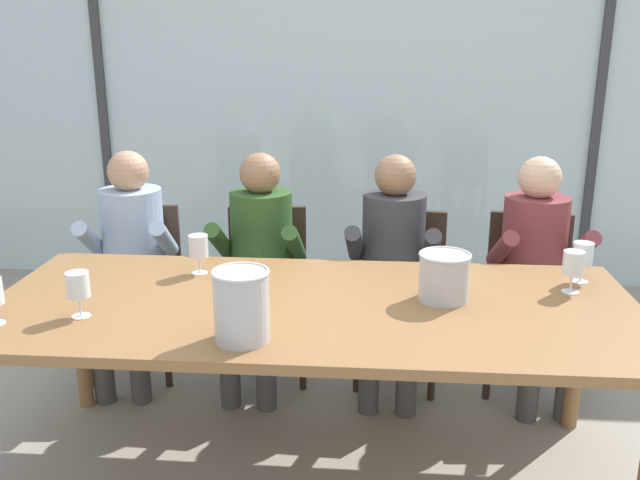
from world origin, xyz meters
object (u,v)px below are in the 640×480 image
at_px(chair_center, 403,282).
at_px(ice_bucket_primary, 241,305).
at_px(chair_right_of_center, 528,286).
at_px(person_maroon_top, 537,262).
at_px(person_charcoal_jacket, 393,258).
at_px(ice_bucket_secondary, 444,276).
at_px(wine_glass_spare_empty, 583,256).
at_px(wine_glass_center_pour, 78,287).
at_px(person_olive_shirt, 259,255).
at_px(wine_glass_by_right_taster, 573,265).
at_px(chair_near_curtain, 139,276).
at_px(person_pale_blue_shirt, 130,252).
at_px(dining_table, 313,317).
at_px(chair_left_of_center, 267,278).
at_px(wine_glass_by_left_taster, 199,248).

height_order(chair_center, ice_bucket_primary, ice_bucket_primary).
distance_m(chair_right_of_center, person_maroon_top, 0.21).
distance_m(person_charcoal_jacket, ice_bucket_secondary, 0.78).
bearing_deg(wine_glass_spare_empty, wine_glass_center_pour, -164.75).
xyz_separation_m(person_olive_shirt, wine_glass_by_right_taster, (1.38, -0.61, 0.19)).
bearing_deg(chair_center, wine_glass_spare_empty, -32.23).
bearing_deg(chair_center, chair_right_of_center, 7.34).
relative_size(chair_near_curtain, person_charcoal_jacket, 0.73).
xyz_separation_m(person_olive_shirt, wine_glass_center_pour, (-0.49, -1.02, 0.19)).
bearing_deg(person_pale_blue_shirt, dining_table, -43.15).
xyz_separation_m(chair_left_of_center, person_olive_shirt, (-0.02, -0.14, 0.17)).
relative_size(dining_table, person_pale_blue_shirt, 2.12).
bearing_deg(wine_glass_center_pour, wine_glass_by_right_taster, 12.19).
distance_m(ice_bucket_secondary, wine_glass_by_right_taster, 0.54).
distance_m(chair_near_curtain, wine_glass_spare_empty, 2.25).
bearing_deg(ice_bucket_secondary, wine_glass_spare_empty, 22.53).
bearing_deg(person_maroon_top, wine_glass_by_left_taster, -166.42).
xyz_separation_m(person_charcoal_jacket, person_maroon_top, (0.71, 0.00, 0.00)).
bearing_deg(dining_table, wine_glass_spare_empty, 16.17).
distance_m(chair_near_curtain, chair_right_of_center, 2.07).
distance_m(chair_right_of_center, wine_glass_by_left_taster, 1.72).
bearing_deg(chair_right_of_center, wine_glass_spare_empty, -76.91).
distance_m(chair_left_of_center, person_charcoal_jacket, 0.70).
distance_m(person_maroon_top, wine_glass_by_left_taster, 1.66).
height_order(chair_left_of_center, wine_glass_by_right_taster, wine_glass_by_right_taster).
bearing_deg(wine_glass_spare_empty, chair_right_of_center, 96.50).
bearing_deg(ice_bucket_primary, ice_bucket_secondary, 31.05).
bearing_deg(wine_glass_by_left_taster, wine_glass_center_pour, -122.02).
height_order(chair_right_of_center, wine_glass_by_right_taster, wine_glass_by_right_taster).
distance_m(ice_bucket_secondary, wine_glass_by_left_taster, 1.06).
xyz_separation_m(wine_glass_by_left_taster, wine_glass_spare_empty, (1.63, 0.02, 0.00)).
xyz_separation_m(ice_bucket_secondary, wine_glass_by_left_taster, (-1.03, 0.22, 0.02)).
xyz_separation_m(chair_near_curtain, ice_bucket_secondary, (1.54, -0.85, 0.35)).
distance_m(chair_center, person_charcoal_jacket, 0.22).
bearing_deg(ice_bucket_primary, wine_glass_center_pour, 166.85).
relative_size(chair_right_of_center, person_charcoal_jacket, 0.73).
relative_size(chair_center, person_charcoal_jacket, 0.73).
relative_size(chair_near_curtain, chair_right_of_center, 1.00).
distance_m(chair_right_of_center, person_pale_blue_shirt, 2.07).
xyz_separation_m(chair_near_curtain, person_pale_blue_shirt, (0.01, -0.11, 0.17)).
bearing_deg(wine_glass_by_right_taster, person_charcoal_jacket, 138.91).
bearing_deg(person_pale_blue_shirt, person_olive_shirt, -4.93).
bearing_deg(chair_near_curtain, chair_left_of_center, -3.00).
distance_m(person_pale_blue_shirt, wine_glass_center_pour, 1.05).
bearing_deg(wine_glass_center_pour, chair_near_curtain, 99.42).
bearing_deg(wine_glass_spare_empty, chair_center, 139.39).
bearing_deg(chair_right_of_center, person_olive_shirt, -168.70).
height_order(chair_right_of_center, ice_bucket_secondary, ice_bucket_secondary).
relative_size(person_maroon_top, ice_bucket_secondary, 5.81).
bearing_deg(chair_left_of_center, person_pale_blue_shirt, -174.48).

